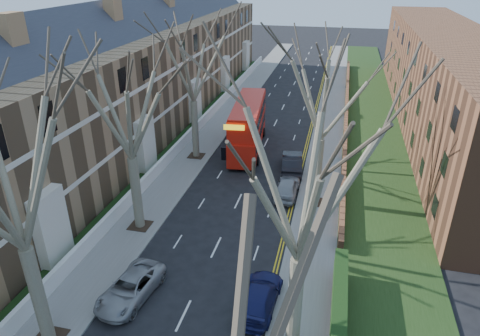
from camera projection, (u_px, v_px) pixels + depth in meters
The scene contains 16 objects.
pavement_left at pixel (224, 118), 49.50m from camera, with size 3.00×102.00×0.12m, color slate.
pavement_right at pixel (330, 127), 47.00m from camera, with size 3.00×102.00×0.12m, color slate.
terrace_left at pixel (126, 85), 41.70m from camera, with size 9.70×78.00×13.60m.
flats_right at pixel (444, 80), 45.97m from camera, with size 13.97×54.00×10.00m.
front_wall_left at pixel (187, 137), 42.59m from camera, with size 0.30×78.00×1.00m.
grass_verge_right at pixel (372, 129), 46.03m from camera, with size 6.00×102.00×0.06m.
tree_left_mid at pixel (2, 160), 16.40m from camera, with size 10.50×10.50×14.71m.
tree_left_far at pixel (125, 96), 25.30m from camera, with size 10.15×10.15×14.22m.
tree_left_dist at pixel (191, 53), 35.67m from camera, with size 10.50×10.50×14.71m.
tree_right_mid at pixel (305, 168), 15.78m from camera, with size 10.50×10.50×14.71m.
tree_right_far at pixel (325, 82), 28.18m from camera, with size 10.15×10.15×14.22m.
double_decker_bus at pixel (248, 127), 40.63m from camera, with size 3.58×11.08×4.55m.
car_left_far at pixel (131, 288), 22.94m from camera, with size 2.12×4.59×1.28m, color #95969A.
car_right_near at pixel (260, 296), 22.33m from camera, with size 1.84×4.52×1.31m, color #16194D.
car_right_mid at pixel (287, 187), 33.00m from camera, with size 1.68×4.19×1.43m, color gray.
car_right_far at pixel (292, 162), 36.87m from camera, with size 1.69×4.84×1.59m, color black.
Camera 1 is at (6.65, -6.37, 16.43)m, focal length 32.00 mm.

